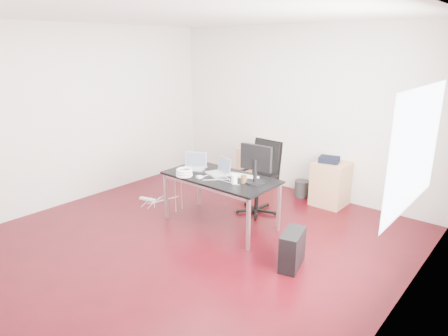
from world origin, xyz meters
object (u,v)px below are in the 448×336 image
Objects in this scene: office_chair at (261,174)px; filing_cabinet_right at (330,184)px; filing_cabinet_left at (255,166)px; pc_tower at (292,249)px; desk at (220,180)px.

office_chair reaches higher than filing_cabinet_right.
filing_cabinet_left is at bearing 180.00° from filing_cabinet_right.
office_chair is 1.54× the size of filing_cabinet_left.
office_chair is 1.23m from filing_cabinet_left.
pc_tower is at bearing -39.85° from office_chair.
office_chair is 1.20m from filing_cabinet_right.
office_chair reaches higher than filing_cabinet_left.
office_chair reaches higher than pc_tower.
filing_cabinet_left is at bearing 119.39° from pc_tower.
filing_cabinet_right reaches higher than pc_tower.
desk is 2.29× the size of filing_cabinet_right.
filing_cabinet_left is at bearing 110.00° from desk.
filing_cabinet_left is (-0.62, 1.71, -0.33)m from desk.
filing_cabinet_right is at bearing 89.30° from pc_tower.
filing_cabinet_right is 2.11m from pc_tower.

